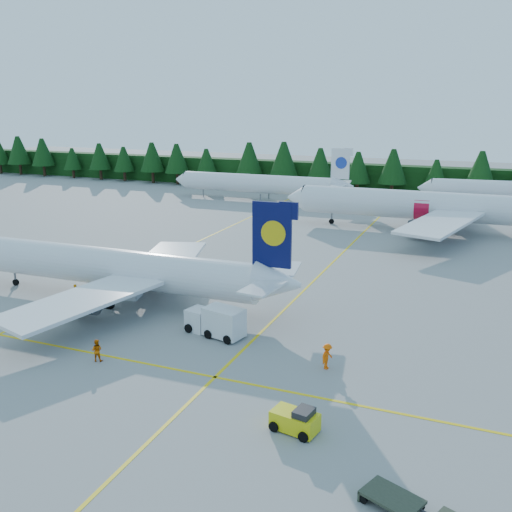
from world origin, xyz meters
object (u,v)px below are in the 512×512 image
at_px(airliner_navy, 103,267).
at_px(service_truck, 215,321).
at_px(baggage_tug, 296,420).
at_px(airstairs, 122,289).
at_px(airliner_red, 418,206).

distance_m(airliner_navy, service_truck, 14.86).
bearing_deg(airliner_navy, service_truck, -17.65).
bearing_deg(service_truck, baggage_tug, -33.48).
relative_size(airliner_navy, airstairs, 6.40).
distance_m(airliner_red, service_truck, 48.51).
bearing_deg(airstairs, service_truck, -35.12).
height_order(airliner_red, service_truck, airliner_red).
xyz_separation_m(airliner_red, service_truck, (-10.36, -47.32, -2.50)).
xyz_separation_m(airstairs, baggage_tug, (23.62, -16.32, -0.04)).
bearing_deg(airliner_navy, baggage_tug, -32.81).
relative_size(airliner_red, baggage_tug, 14.51).
bearing_deg(airstairs, baggage_tug, -47.70).
height_order(airliner_navy, airliner_red, airliner_red).
bearing_deg(airliner_navy, airstairs, 39.09).
relative_size(airliner_red, service_truck, 7.84).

